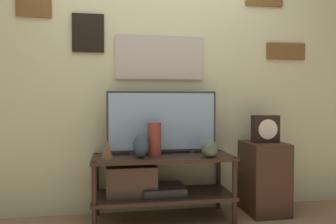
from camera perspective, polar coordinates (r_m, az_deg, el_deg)
wall_back at (r=3.11m, az=-1.73°, el=7.90°), size 6.40×0.08×2.70m
media_console at (r=2.88m, az=-2.94°, el=-11.72°), size 1.20×0.47×0.56m
television at (r=2.92m, az=-1.01°, el=-1.67°), size 0.98×0.05×0.56m
vase_slim_bronze at (r=2.72m, az=-10.59°, el=-6.30°), size 0.10×0.10×0.17m
vase_urn_stoneware at (r=2.71m, az=-4.78°, el=-5.95°), size 0.13×0.11×0.20m
vase_tall_ceramic at (r=2.79m, az=-2.40°, el=-4.81°), size 0.12×0.12×0.29m
vase_round_glass at (r=2.77m, az=7.27°, el=-6.35°), size 0.14×0.14×0.14m
side_table at (r=3.21m, az=16.39°, el=-10.87°), size 0.35×0.42×0.65m
mantel_clock at (r=3.14m, az=16.60°, el=-2.83°), size 0.24×0.11×0.25m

